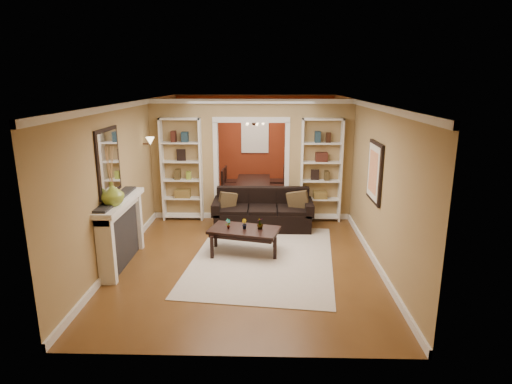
{
  "coord_description": "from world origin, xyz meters",
  "views": [
    {
      "loc": [
        0.36,
        -8.28,
        3.08
      ],
      "look_at": [
        0.16,
        -0.8,
        1.13
      ],
      "focal_mm": 30.0,
      "sensor_mm": 36.0,
      "label": 1
    }
  ],
  "objects_px": {
    "fireplace": "(123,233)",
    "bookshelf_left": "(182,170)",
    "sofa": "(263,210)",
    "bookshelf_right": "(321,171)",
    "dining_table": "(254,191)",
    "coffee_table": "(244,241)"
  },
  "relations": [
    {
      "from": "dining_table",
      "to": "coffee_table",
      "type": "bearing_deg",
      "value": 178.7
    },
    {
      "from": "coffee_table",
      "to": "bookshelf_left",
      "type": "xyz_separation_m",
      "value": [
        -1.5,
        1.97,
        0.92
      ]
    },
    {
      "from": "fireplace",
      "to": "bookshelf_left",
      "type": "bearing_deg",
      "value": 77.95
    },
    {
      "from": "bookshelf_right",
      "to": "fireplace",
      "type": "height_order",
      "value": "bookshelf_right"
    },
    {
      "from": "fireplace",
      "to": "dining_table",
      "type": "bearing_deg",
      "value": 62.68
    },
    {
      "from": "bookshelf_right",
      "to": "dining_table",
      "type": "relative_size",
      "value": 1.47
    },
    {
      "from": "coffee_table",
      "to": "dining_table",
      "type": "bearing_deg",
      "value": 102.63
    },
    {
      "from": "sofa",
      "to": "fireplace",
      "type": "relative_size",
      "value": 1.24
    },
    {
      "from": "bookshelf_left",
      "to": "dining_table",
      "type": "distance_m",
      "value": 2.39
    },
    {
      "from": "sofa",
      "to": "bookshelf_right",
      "type": "distance_m",
      "value": 1.59
    },
    {
      "from": "coffee_table",
      "to": "dining_table",
      "type": "relative_size",
      "value": 0.79
    },
    {
      "from": "sofa",
      "to": "bookshelf_left",
      "type": "relative_size",
      "value": 0.92
    },
    {
      "from": "bookshelf_left",
      "to": "fireplace",
      "type": "bearing_deg",
      "value": -102.05
    },
    {
      "from": "bookshelf_left",
      "to": "fireplace",
      "type": "relative_size",
      "value": 1.35
    },
    {
      "from": "fireplace",
      "to": "sofa",
      "type": "bearing_deg",
      "value": 39.58
    },
    {
      "from": "bookshelf_right",
      "to": "bookshelf_left",
      "type": "bearing_deg",
      "value": 180.0
    },
    {
      "from": "sofa",
      "to": "dining_table",
      "type": "xyz_separation_m",
      "value": [
        -0.24,
        2.15,
        -0.14
      ]
    },
    {
      "from": "bookshelf_left",
      "to": "fireplace",
      "type": "height_order",
      "value": "bookshelf_left"
    },
    {
      "from": "sofa",
      "to": "bookshelf_right",
      "type": "bearing_deg",
      "value": 24.36
    },
    {
      "from": "fireplace",
      "to": "dining_table",
      "type": "height_order",
      "value": "fireplace"
    },
    {
      "from": "sofa",
      "to": "fireplace",
      "type": "distance_m",
      "value": 3.07
    },
    {
      "from": "sofa",
      "to": "dining_table",
      "type": "bearing_deg",
      "value": 96.46
    }
  ]
}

